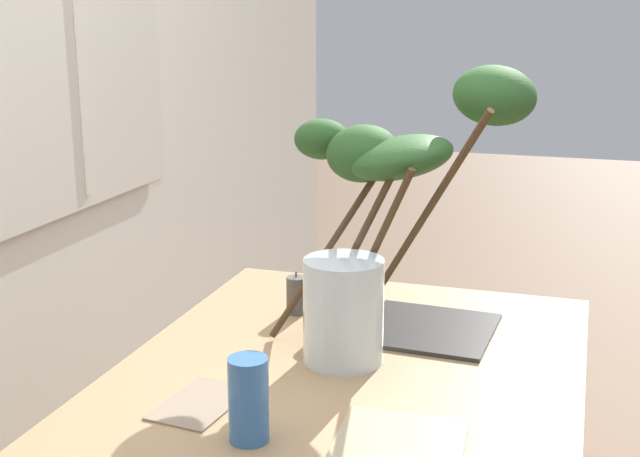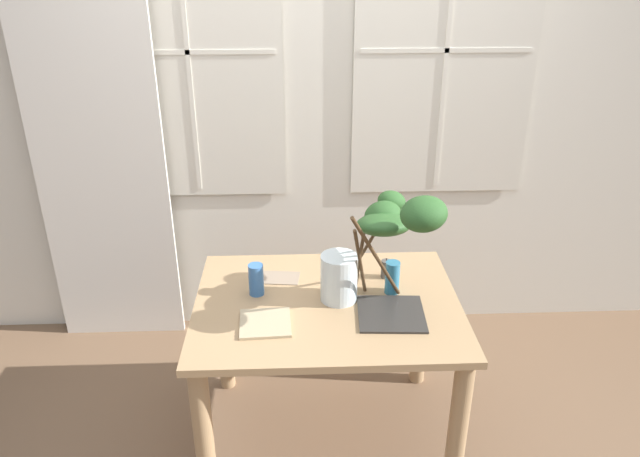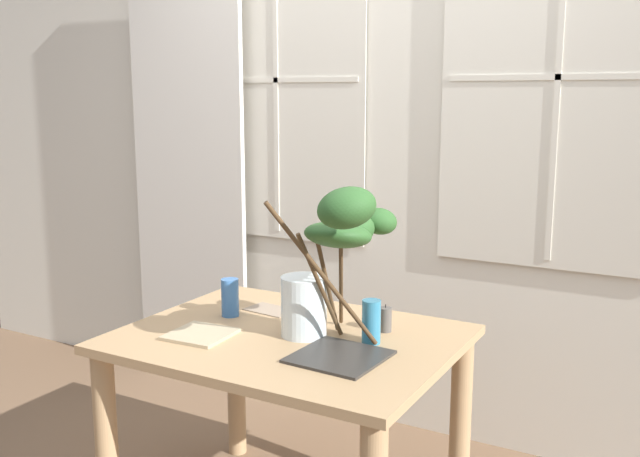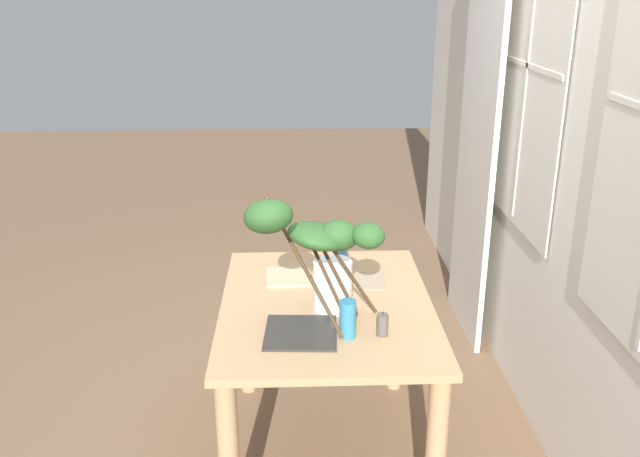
% 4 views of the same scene
% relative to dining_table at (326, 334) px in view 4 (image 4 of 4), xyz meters
% --- Properties ---
extents(ground, '(14.00, 14.00, 0.00)m').
position_rel_dining_table_xyz_m(ground, '(0.00, 0.00, -0.60)').
color(ground, brown).
extents(back_wall_with_windows, '(5.83, 0.14, 2.88)m').
position_rel_dining_table_xyz_m(back_wall_with_windows, '(0.00, 1.05, 0.85)').
color(back_wall_with_windows, silver).
rests_on(back_wall_with_windows, ground).
extents(curtain_sheer_side, '(0.70, 0.03, 2.35)m').
position_rel_dining_table_xyz_m(curtain_sheer_side, '(-1.17, 0.90, 0.58)').
color(curtain_sheer_side, silver).
rests_on(curtain_sheer_side, ground).
extents(dining_table, '(1.13, 0.88, 0.74)m').
position_rel_dining_table_xyz_m(dining_table, '(0.00, 0.00, 0.00)').
color(dining_table, tan).
rests_on(dining_table, ground).
extents(vase_with_branches, '(0.49, 0.56, 0.58)m').
position_rel_dining_table_xyz_m(vase_with_branches, '(0.18, -0.03, 0.45)').
color(vase_with_branches, silver).
rests_on(vase_with_branches, dining_table).
extents(drinking_glass_blue_left, '(0.07, 0.07, 0.14)m').
position_rel_dining_table_xyz_m(drinking_glass_blue_left, '(-0.30, 0.08, 0.22)').
color(drinking_glass_blue_left, '#386BAD').
rests_on(drinking_glass_blue_left, dining_table).
extents(drinking_glass_blue_right, '(0.06, 0.06, 0.15)m').
position_rel_dining_table_xyz_m(drinking_glass_blue_right, '(0.29, 0.06, 0.22)').
color(drinking_glass_blue_right, teal).
rests_on(drinking_glass_blue_right, dining_table).
extents(plate_square_left, '(0.21, 0.21, 0.01)m').
position_rel_dining_table_xyz_m(plate_square_left, '(-0.26, -0.16, 0.15)').
color(plate_square_left, tan).
rests_on(plate_square_left, dining_table).
extents(plate_square_right, '(0.29, 0.29, 0.01)m').
position_rel_dining_table_xyz_m(plate_square_right, '(0.26, -0.11, 0.15)').
color(plate_square_right, '#2D2B28').
rests_on(plate_square_right, dining_table).
extents(napkin_folded, '(0.20, 0.14, 0.00)m').
position_rel_dining_table_xyz_m(napkin_folded, '(-0.21, 0.21, 0.15)').
color(napkin_folded, gray).
rests_on(napkin_folded, dining_table).
extents(pillar_candle, '(0.04, 0.04, 0.10)m').
position_rel_dining_table_xyz_m(pillar_candle, '(0.28, 0.20, 0.19)').
color(pillar_candle, '#514C47').
rests_on(pillar_candle, dining_table).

